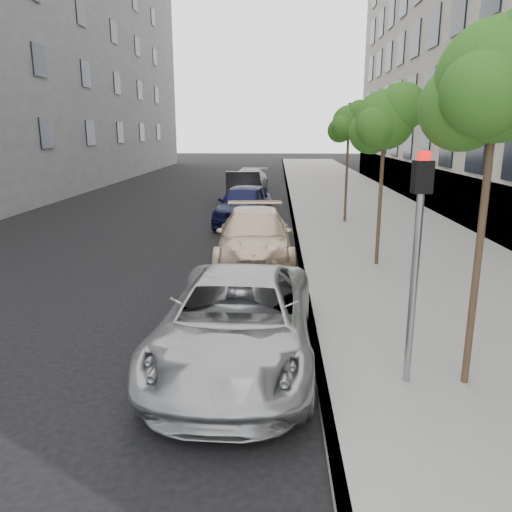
# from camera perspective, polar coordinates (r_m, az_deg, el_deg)

# --- Properties ---
(ground) EXTENTS (160.00, 160.00, 0.00)m
(ground) POSITION_cam_1_polar(r_m,az_deg,el_deg) (6.23, -2.93, -21.25)
(ground) COLOR black
(ground) RESTS_ON ground
(sidewalk) EXTENTS (6.40, 72.00, 0.14)m
(sidewalk) POSITION_cam_1_polar(r_m,az_deg,el_deg) (29.51, 9.81, 7.02)
(sidewalk) COLOR gray
(sidewalk) RESTS_ON ground
(curb) EXTENTS (0.15, 72.00, 0.14)m
(curb) POSITION_cam_1_polar(r_m,az_deg,el_deg) (29.28, 3.69, 7.14)
(curb) COLOR #9E9B93
(curb) RESTS_ON ground
(tree_near) EXTENTS (1.82, 1.62, 4.96)m
(tree_near) POSITION_cam_1_polar(r_m,az_deg,el_deg) (7.12, 26.12, 17.55)
(tree_near) COLOR #38281C
(tree_near) RESTS_ON sidewalk
(tree_mid) EXTENTS (1.80, 1.60, 4.63)m
(tree_mid) POSITION_cam_1_polar(r_m,az_deg,el_deg) (13.34, 14.64, 14.85)
(tree_mid) COLOR #38281C
(tree_mid) RESTS_ON sidewalk
(tree_far) EXTENTS (1.62, 1.42, 4.59)m
(tree_far) POSITION_cam_1_polar(r_m,az_deg,el_deg) (19.75, 10.65, 14.80)
(tree_far) COLOR #38281C
(tree_far) RESTS_ON sidewalk
(signal_pole) EXTENTS (0.26, 0.20, 3.21)m
(signal_pole) POSITION_cam_1_polar(r_m,az_deg,el_deg) (6.97, 17.93, 1.36)
(signal_pole) COLOR #939699
(signal_pole) RESTS_ON sidewalk
(minivan) EXTENTS (2.52, 5.14, 1.41)m
(minivan) POSITION_cam_1_polar(r_m,az_deg,el_deg) (7.91, -2.20, -7.39)
(minivan) COLOR #ACAEB1
(minivan) RESTS_ON ground
(suv) EXTENTS (2.25, 5.14, 1.47)m
(suv) POSITION_cam_1_polar(r_m,az_deg,el_deg) (13.91, -0.18, 2.21)
(suv) COLOR beige
(suv) RESTS_ON ground
(sedan_blue) EXTENTS (2.39, 4.80, 1.57)m
(sedan_blue) POSITION_cam_1_polar(r_m,az_deg,el_deg) (19.85, -1.37, 5.94)
(sedan_blue) COLOR #101235
(sedan_blue) RESTS_ON ground
(sedan_black) EXTENTS (2.21, 5.04, 1.61)m
(sedan_black) POSITION_cam_1_polar(r_m,az_deg,el_deg) (25.17, -1.52, 7.71)
(sedan_black) COLOR black
(sedan_black) RESTS_ON ground
(sedan_rear) EXTENTS (2.51, 4.95, 1.38)m
(sedan_rear) POSITION_cam_1_polar(r_m,az_deg,el_deg) (30.56, -0.85, 8.62)
(sedan_rear) COLOR #ADAFB5
(sedan_rear) RESTS_ON ground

